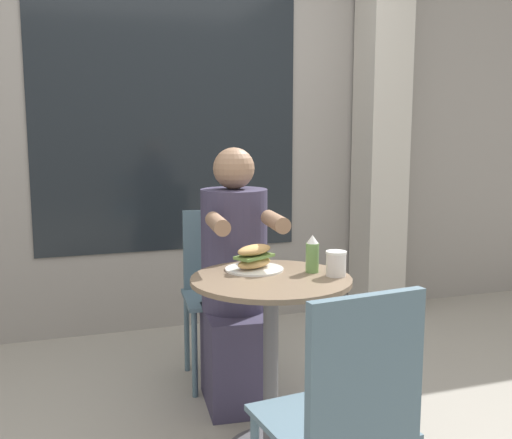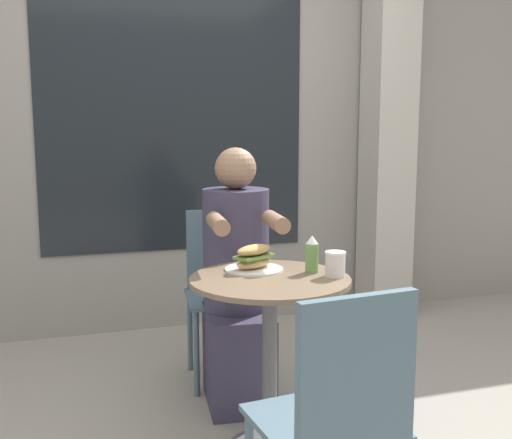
{
  "view_description": "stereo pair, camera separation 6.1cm",
  "coord_description": "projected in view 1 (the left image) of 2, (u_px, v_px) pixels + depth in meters",
  "views": [
    {
      "loc": [
        -0.78,
        -2.11,
        1.29
      ],
      "look_at": [
        0.0,
        0.18,
        0.92
      ],
      "focal_mm": 42.0,
      "sensor_mm": 36.0,
      "label": 1
    },
    {
      "loc": [
        -0.72,
        -2.13,
        1.29
      ],
      "look_at": [
        0.0,
        0.18,
        0.92
      ],
      "focal_mm": 42.0,
      "sensor_mm": 36.0,
      "label": 2
    }
  ],
  "objects": [
    {
      "name": "cafe_table",
      "position": [
        271.0,
        327.0,
        2.34
      ],
      "size": [
        0.63,
        0.63,
        0.72
      ],
      "color": "brown",
      "rests_on": "ground_plane"
    },
    {
      "name": "empty_chair_across",
      "position": [
        347.0,
        409.0,
        1.66
      ],
      "size": [
        0.42,
        0.42,
        0.87
      ],
      "rotation": [
        0.0,
        0.0,
        0.1
      ],
      "color": "slate",
      "rests_on": "ground_plane"
    },
    {
      "name": "diner_chair",
      "position": [
        219.0,
        278.0,
        3.12
      ],
      "size": [
        0.42,
        0.42,
        0.87
      ],
      "rotation": [
        0.0,
        0.0,
        3.04
      ],
      "color": "slate",
      "rests_on": "ground_plane"
    },
    {
      "name": "sandwich_on_plate",
      "position": [
        254.0,
        260.0,
        2.42
      ],
      "size": [
        0.24,
        0.24,
        0.1
      ],
      "rotation": [
        0.0,
        0.0,
        0.5
      ],
      "color": "white",
      "rests_on": "cafe_table"
    },
    {
      "name": "storefront_wall",
      "position": [
        179.0,
        112.0,
        3.81
      ],
      "size": [
        8.0,
        0.09,
        2.8
      ],
      "color": "gray",
      "rests_on": "ground_plane"
    },
    {
      "name": "drink_cup",
      "position": [
        336.0,
        264.0,
        2.32
      ],
      "size": [
        0.08,
        0.08,
        0.1
      ],
      "color": "silver",
      "rests_on": "cafe_table"
    },
    {
      "name": "seated_diner",
      "position": [
        236.0,
        293.0,
        2.79
      ],
      "size": [
        0.36,
        0.57,
        1.21
      ],
      "rotation": [
        0.0,
        0.0,
        3.04
      ],
      "color": "#38334C",
      "rests_on": "ground_plane"
    },
    {
      "name": "condiment_bottle",
      "position": [
        312.0,
        254.0,
        2.38
      ],
      "size": [
        0.05,
        0.05,
        0.15
      ],
      "color": "#66934C",
      "rests_on": "cafe_table"
    },
    {
      "name": "lattice_pillar",
      "position": [
        381.0,
        143.0,
        4.08
      ],
      "size": [
        0.29,
        0.29,
        2.4
      ],
      "color": "#B2ADA3",
      "rests_on": "ground_plane"
    }
  ]
}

